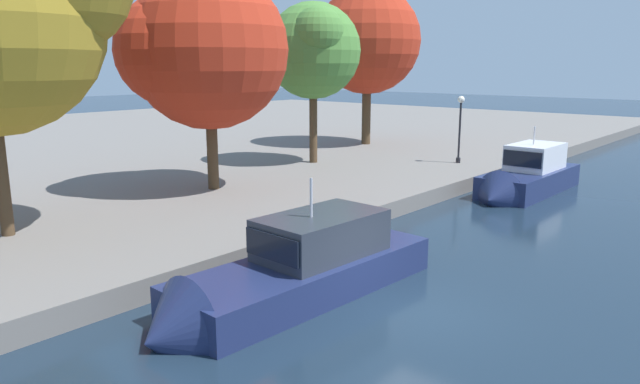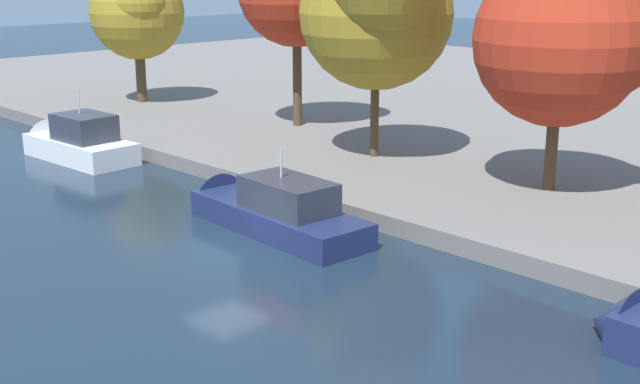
{
  "view_description": "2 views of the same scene",
  "coord_description": "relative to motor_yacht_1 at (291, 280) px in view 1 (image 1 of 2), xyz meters",
  "views": [
    {
      "loc": [
        -12.63,
        -7.43,
        6.41
      ],
      "look_at": [
        1.09,
        4.31,
        2.51
      ],
      "focal_mm": 33.04,
      "sensor_mm": 36.0,
      "label": 1
    },
    {
      "loc": [
        22.69,
        -17.18,
        10.25
      ],
      "look_at": [
        -0.51,
        5.21,
        1.26
      ],
      "focal_mm": 46.78,
      "sensor_mm": 36.0,
      "label": 2
    }
  ],
  "objects": [
    {
      "name": "motor_yacht_2",
      "position": [
        17.79,
        0.45,
        0.1
      ],
      "size": [
        8.37,
        2.69,
        4.25
      ],
      "rotation": [
        0.0,
        0.0,
        3.13
      ],
      "color": "navy",
      "rests_on": "ground_plane"
    },
    {
      "name": "lamp_post",
      "position": [
        20.27,
        5.5,
        2.64
      ],
      "size": [
        0.4,
        0.4,
        3.92
      ],
      "color": "black",
      "rests_on": "dock_promenade"
    },
    {
      "name": "mooring_bollard_0",
      "position": [
        23.31,
        3.63,
        0.55
      ],
      "size": [
        0.23,
        0.23,
        0.69
      ],
      "color": "#2D2D33",
      "rests_on": "dock_promenade"
    },
    {
      "name": "ground_plane",
      "position": [
        1.38,
        -3.24,
        -0.56
      ],
      "size": [
        220.0,
        220.0,
        0.0
      ],
      "primitive_type": "plane",
      "color": "#192838"
    },
    {
      "name": "tree_2",
      "position": [
        5.93,
        10.94,
        6.49
      ],
      "size": [
        7.7,
        7.15,
        9.93
      ],
      "color": "#4C3823",
      "rests_on": "dock_promenade"
    },
    {
      "name": "tree_5",
      "position": [
        14.88,
        12.12,
        6.9
      ],
      "size": [
        5.49,
        5.49,
        9.22
      ],
      "color": "#4C3823",
      "rests_on": "dock_promenade"
    },
    {
      "name": "motor_yacht_1",
      "position": [
        0.0,
        0.0,
        0.0
      ],
      "size": [
        9.46,
        3.14,
        4.36
      ],
      "rotation": [
        0.0,
        0.0,
        3.09
      ],
      "color": "navy",
      "rests_on": "ground_plane"
    },
    {
      "name": "tree_4",
      "position": [
        23.59,
        14.57,
        7.55
      ],
      "size": [
        7.51,
        7.51,
        11.13
      ],
      "color": "#4C3823",
      "rests_on": "dock_promenade"
    }
  ]
}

